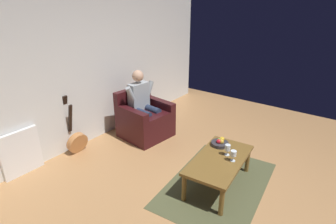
# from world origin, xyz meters

# --- Properties ---
(ground_plane) EXTENTS (7.16, 7.16, 0.00)m
(ground_plane) POSITION_xyz_m (0.00, 0.00, 0.00)
(ground_plane) COLOR #A7784A
(wall_back) EXTENTS (6.36, 0.06, 2.67)m
(wall_back) POSITION_xyz_m (0.00, -2.75, 1.33)
(wall_back) COLOR silver
(wall_back) RESTS_ON ground
(rug) EXTENTS (1.95, 1.37, 0.01)m
(rug) POSITION_xyz_m (-0.13, -0.27, 0.00)
(rug) COLOR #484B2F
(rug) RESTS_ON ground
(armchair) EXTENTS (0.88, 0.87, 0.86)m
(armchair) POSITION_xyz_m (-0.64, -2.05, 0.31)
(armchair) COLOR #360F13
(armchair) RESTS_ON ground
(person_seated) EXTENTS (0.65, 0.59, 1.23)m
(person_seated) POSITION_xyz_m (-0.64, -2.07, 0.66)
(person_seated) COLOR #98A1A7
(person_seated) RESTS_ON ground
(coffee_table) EXTENTS (1.20, 0.70, 0.42)m
(coffee_table) POSITION_xyz_m (-0.13, -0.27, 0.37)
(coffee_table) COLOR brown
(coffee_table) RESTS_ON ground
(guitar) EXTENTS (0.35, 0.30, 0.97)m
(guitar) POSITION_xyz_m (0.49, -2.55, 0.22)
(guitar) COLOR #B67541
(guitar) RESTS_ON ground
(radiator) EXTENTS (0.57, 0.06, 0.68)m
(radiator) POSITION_xyz_m (1.33, -2.68, 0.34)
(radiator) COLOR white
(radiator) RESTS_ON ground
(wine_glass_near) EXTENTS (0.08, 0.08, 0.15)m
(wine_glass_near) POSITION_xyz_m (-0.19, -0.10, 0.53)
(wine_glass_near) COLOR silver
(wine_glass_near) RESTS_ON coffee_table
(wine_glass_far) EXTENTS (0.07, 0.07, 0.16)m
(wine_glass_far) POSITION_xyz_m (-0.27, -0.22, 0.53)
(wine_glass_far) COLOR silver
(wine_glass_far) RESTS_ON coffee_table
(fruit_bowl) EXTENTS (0.25, 0.25, 0.11)m
(fruit_bowl) POSITION_xyz_m (-0.46, -0.42, 0.46)
(fruit_bowl) COLOR #2F2D32
(fruit_bowl) RESTS_ON coffee_table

